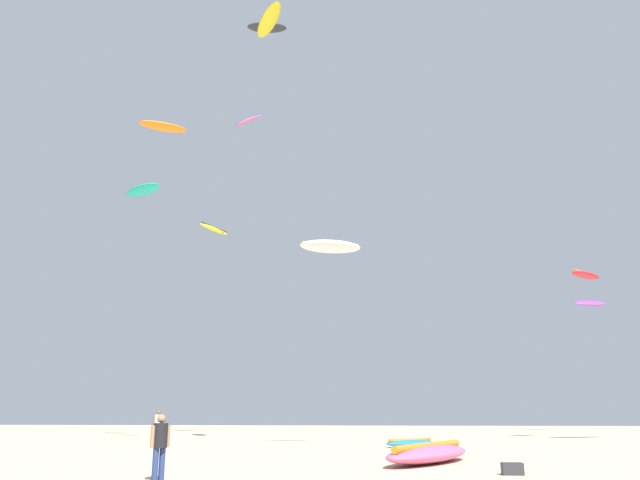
{
  "coord_description": "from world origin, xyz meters",
  "views": [
    {
      "loc": [
        2.07,
        -12.29,
        1.73
      ],
      "look_at": [
        0.0,
        14.71,
        9.02
      ],
      "focal_mm": 35.37,
      "sensor_mm": 36.0,
      "label": 1
    }
  ],
  "objects": [
    {
      "name": "person_foreground",
      "position": [
        -3.23,
        4.01,
        0.94
      ],
      "size": [
        0.4,
        0.41,
        1.61
      ],
      "rotation": [
        0.0,
        0.0,
        5.52
      ],
      "color": "navy",
      "rests_on": "ground"
    },
    {
      "name": "person_midground",
      "position": [
        -9.37,
        22.34,
        0.98
      ],
      "size": [
        0.52,
        0.38,
        1.68
      ],
      "rotation": [
        0.0,
        0.0,
        5.13
      ],
      "color": "#B21E23",
      "rests_on": "ground"
    },
    {
      "name": "kite_grounded_near",
      "position": [
        3.96,
        19.5,
        0.19
      ],
      "size": [
        2.9,
        2.95,
        0.39
      ],
      "color": "blue",
      "rests_on": "ground"
    },
    {
      "name": "kite_grounded_mid",
      "position": [
        3.98,
        9.83,
        0.32
      ],
      "size": [
        3.96,
        5.55,
        0.65
      ],
      "color": "#E5598C",
      "rests_on": "ground"
    },
    {
      "name": "cooler_box",
      "position": [
        5.91,
        6.23,
        0.16
      ],
      "size": [
        0.56,
        0.36,
        0.32
      ],
      "primitive_type": "cube",
      "color": "#2D2D33",
      "rests_on": "ground"
    },
    {
      "name": "kite_aloft_0",
      "position": [
        -4.2,
        23.72,
        26.03
      ],
      "size": [
        2.65,
        1.08,
        0.66
      ],
      "color": "#2D2D33"
    },
    {
      "name": "kite_aloft_1",
      "position": [
        -2.97,
        17.24,
        22.07
      ],
      "size": [
        2.3,
        3.55,
        0.56
      ],
      "color": "yellow"
    },
    {
      "name": "kite_aloft_2",
      "position": [
        0.25,
        18.28,
        9.64
      ],
      "size": [
        3.25,
        1.76,
        0.74
      ],
      "color": "white"
    },
    {
      "name": "kite_aloft_3",
      "position": [
        -6.98,
        31.93,
        23.39
      ],
      "size": [
        2.81,
        2.46,
        0.72
      ],
      "color": "#E5598C"
    },
    {
      "name": "kite_aloft_4",
      "position": [
        -12.24,
        25.04,
        15.37
      ],
      "size": [
        3.29,
        2.64,
        0.61
      ],
      "color": "#19B29E"
    },
    {
      "name": "kite_aloft_5",
      "position": [
        20.11,
        40.06,
        10.08
      ],
      "size": [
        2.9,
        1.42,
        0.67
      ],
      "color": "purple"
    },
    {
      "name": "kite_aloft_7",
      "position": [
        -9.07,
        19.01,
        16.87
      ],
      "size": [
        2.69,
        1.97,
        0.45
      ],
      "color": "orange"
    },
    {
      "name": "kite_aloft_8",
      "position": [
        -9.12,
        31.52,
        14.55
      ],
      "size": [
        2.08,
        3.19,
        0.72
      ],
      "color": "yellow"
    },
    {
      "name": "kite_aloft_9",
      "position": [
        15.46,
        26.72,
        9.69
      ],
      "size": [
        2.76,
        2.75,
        0.38
      ],
      "color": "red"
    }
  ]
}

